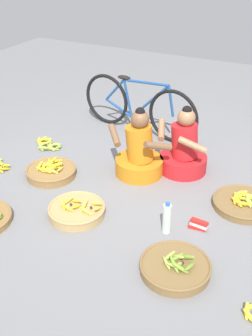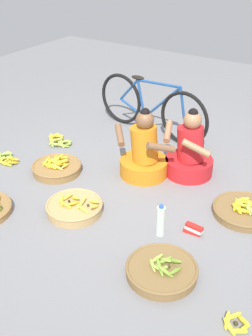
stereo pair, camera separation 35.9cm
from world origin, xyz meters
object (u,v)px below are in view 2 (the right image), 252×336
Objects in this scene: banana_basket_mid_left at (57,167)px; banana_basket_back_right at (75,207)px; vendor_woman_behind at (189,154)px; loose_bananas_near_vendor at (7,159)px; banana_basket_front_center at (162,270)px; loose_bananas_front_left at (236,324)px; banana_basket_back_center at (244,210)px; loose_bananas_mid_right at (59,141)px; bicycle_leaning at (151,107)px; vendor_woman_front at (144,154)px; packet_carton_stack at (193,229)px; water_bottle at (161,221)px.

banana_basket_mid_left is 0.79m from banana_basket_back_right.
vendor_woman_behind is 2.09m from loose_bananas_near_vendor.
vendor_woman_behind is at bearing 108.19° from banana_basket_front_center.
loose_bananas_near_vendor is 1.65× the size of loose_bananas_front_left.
banana_basket_back_center is 1.50× the size of loose_bananas_mid_right.
loose_bananas_near_vendor is at bearing 164.65° from banana_basket_back_right.
banana_basket_front_center is at bearing -71.81° from vendor_woman_behind.
bicycle_leaning is at bearing 98.31° from banana_basket_back_right.
vendor_woman_front reaches higher than loose_bananas_front_left.
vendor_woman_behind is 1.70m from loose_bananas_mid_right.
packet_carton_stack is at bearing -61.94° from vendor_woman_behind.
packet_carton_stack is at bearing -18.11° from loose_bananas_mid_right.
banana_basket_front_center is at bearing -89.14° from packet_carton_stack.
vendor_woman_behind reaches higher than banana_basket_mid_left.
banana_basket_mid_left is 1.72m from packet_carton_stack.
banana_basket_front_center is 2.53m from loose_bananas_mid_right.
banana_basket_front_center is 0.60m from packet_carton_stack.
loose_bananas_front_left is at bearing -14.62° from loose_bananas_near_vendor.
banana_basket_back_center is 0.87m from water_bottle.
water_bottle is at bearing -77.11° from vendor_woman_behind.
vendor_woman_front is at bearing 174.13° from banana_basket_back_center.
vendor_woman_front reaches higher than banana_basket_mid_left.
vendor_woman_front is 1.01× the size of vendor_woman_behind.
bicycle_leaning reaches higher than banana_basket_back_center.
bicycle_leaning is 1.99m from banana_basket_back_center.
banana_basket_front_center reaches higher than packet_carton_stack.
water_bottle is (0.84, 0.15, 0.09)m from banana_basket_back_right.
banana_basket_mid_left is 2.55m from loose_bananas_front_left.
vendor_woman_front is 0.99m from banana_basket_back_right.
vendor_woman_behind reaches higher than packet_carton_stack.
water_bottle is (0.25, -1.09, -0.09)m from vendor_woman_behind.
vendor_woman_behind is 1.34× the size of banana_basket_front_center.
banana_basket_back_right is (-0.59, -1.23, -0.19)m from vendor_woman_behind.
packet_carton_stack is at bearing 16.32° from banana_basket_back_right.
bicycle_leaning reaches higher than banana_basket_back_right.
bicycle_leaning is 4.32× the size of loose_bananas_mid_right.
vendor_woman_behind is at bearing -37.82° from bicycle_leaning.
loose_bananas_front_left is (1.55, -1.39, -0.22)m from vendor_woman_front.
vendor_woman_behind is 2.44× the size of water_bottle.
loose_bananas_front_left is 0.66× the size of water_bottle.
loose_bananas_near_vendor is (-1.88, -0.88, -0.21)m from vendor_woman_behind.
loose_bananas_near_vendor is at bearing -157.83° from vendor_woman_front.
vendor_woman_behind is 1.61m from banana_basket_front_center.
vendor_woman_front is 4.38× the size of packet_carton_stack.
banana_basket_front_center is (0.90, -1.24, -0.19)m from vendor_woman_front.
banana_basket_mid_left reaches higher than packet_carton_stack.
banana_basket_back_center is at bearing -27.43° from vendor_woman_behind.
banana_basket_back_center is at bearing 10.29° from loose_bananas_near_vendor.
vendor_woman_behind is 1.29× the size of banana_basket_back_center.
loose_bananas_front_left is at bearing -27.35° from loose_bananas_mid_right.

